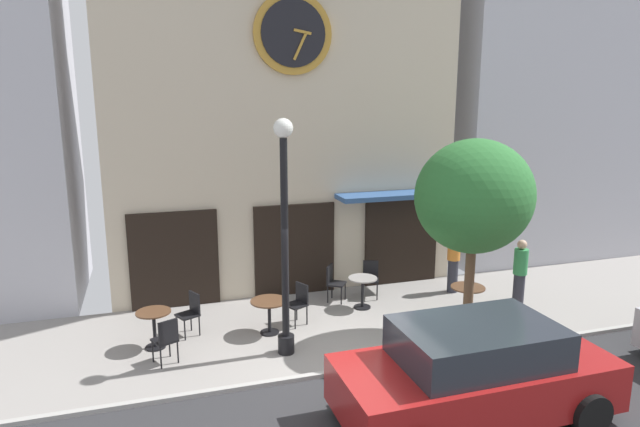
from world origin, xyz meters
TOP-DOWN VIEW (x-y plane):
  - ground_plane at (0.00, -0.75)m, footprint 24.10×10.14m
  - clock_building at (-0.10, 5.45)m, footprint 8.74×3.57m
  - neighbor_building_right at (8.36, 6.64)m, footprint 6.82×4.67m
  - street_lamp at (-1.11, 1.13)m, footprint 0.36×0.36m
  - street_tree at (2.66, 0.75)m, footprint 2.40×2.16m
  - cafe_table_center_left at (-3.55, 2.12)m, footprint 0.68×0.68m
  - cafe_table_center at (-1.23, 2.12)m, footprint 0.79×0.79m
  - cafe_table_near_door at (1.17, 2.86)m, footprint 0.68×0.68m
  - cafe_table_near_curb at (3.20, 1.60)m, footprint 0.76×0.76m
  - cafe_chair_under_awning at (-3.34, 1.34)m, footprint 0.53×0.53m
  - cafe_chair_near_tree at (-2.80, 2.55)m, footprint 0.53×0.53m
  - cafe_chair_facing_wall at (0.65, 3.48)m, footprint 0.56×0.56m
  - cafe_chair_near_lamp at (1.64, 3.50)m, footprint 0.52×0.52m
  - cafe_chair_corner at (-0.50, 2.42)m, footprint 0.53×0.53m
  - pedestrian_green at (4.64, 1.72)m, footprint 0.44×0.44m
  - pedestrian_orange at (3.76, 3.18)m, footprint 0.35×0.35m
  - parked_car_red at (1.13, -1.89)m, footprint 4.31×2.04m

SIDE VIEW (x-z plane):
  - ground_plane at x=0.00m, z-range -0.09..0.04m
  - cafe_table_near_door at x=1.17m, z-range 0.14..0.89m
  - cafe_chair_under_awning at x=-3.34m, z-range 0.08..0.98m
  - cafe_chair_near_tree at x=-2.80m, z-range 0.08..0.98m
  - cafe_chair_facing_wall at x=0.65m, z-range 0.08..0.98m
  - cafe_chair_near_lamp at x=1.64m, z-range 0.08..0.98m
  - cafe_chair_corner at x=-0.50m, z-range 0.08..0.98m
  - cafe_table_center_left at x=-3.55m, z-range 0.15..0.92m
  - cafe_table_near_curb at x=3.20m, z-range 0.17..0.90m
  - cafe_table_center at x=-1.23m, z-range 0.18..0.91m
  - parked_car_red at x=1.13m, z-range -0.01..1.54m
  - pedestrian_green at x=4.64m, z-range 0.03..1.70m
  - pedestrian_orange at x=3.76m, z-range 0.03..1.70m
  - street_lamp at x=-1.11m, z-range 0.03..4.57m
  - street_tree at x=2.66m, z-range 0.90..5.01m
  - clock_building at x=-0.10m, z-range 0.20..11.41m
  - neighbor_building_right at x=8.36m, z-range 0.00..11.90m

